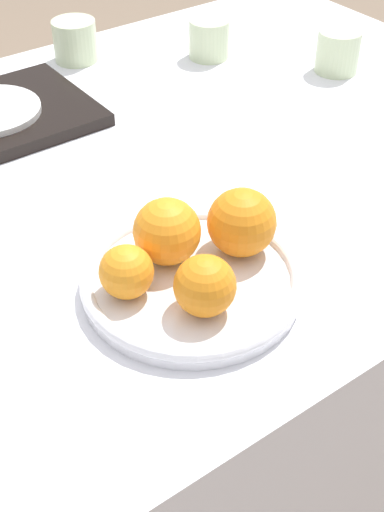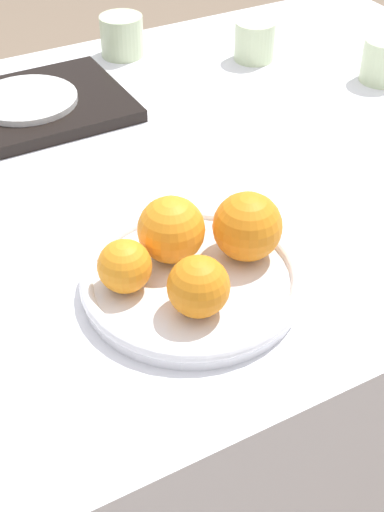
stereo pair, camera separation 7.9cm
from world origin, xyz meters
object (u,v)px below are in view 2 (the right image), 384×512
cup_0 (384,60)px  fruit_platter (192,281)px  orange_1 (247,227)px  orange_2 (171,230)px  orange_0 (199,287)px  cup_1 (122,36)px  side_plate (27,99)px  orange_3 (125,266)px  cup_2 (255,41)px  serving_tray (28,108)px

cup_0 → fruit_platter: bearing=-149.9°
orange_1 → orange_2: 0.09m
orange_0 → orange_2: orange_2 is taller
fruit_platter → cup_0: size_ratio=3.38×
cup_1 → orange_1: bearing=-101.2°
orange_0 → orange_2: size_ratio=0.86×
orange_0 → side_plate: orange_0 is taller
orange_3 → cup_2: 0.68m
orange_0 → cup_2: bearing=52.4°
orange_3 → serving_tray: 0.48m
orange_3 → cup_0: size_ratio=0.80×
cup_2 → orange_1: bearing=-123.6°
fruit_platter → cup_2: bearing=51.0°
orange_0 → serving_tray: orange_0 is taller
cup_2 → fruit_platter: bearing=-129.0°
orange_3 → cup_2: bearing=45.1°
orange_1 → side_plate: bearing=102.0°
orange_1 → side_plate: orange_1 is taller
orange_0 → orange_1: 0.11m
serving_tray → fruit_platter: bearing=-86.9°
side_plate → cup_2: 0.43m
orange_0 → orange_3: bearing=126.5°
cup_2 → orange_3: bearing=-134.9°
serving_tray → orange_3: bearing=-95.4°
orange_3 → cup_2: size_ratio=0.83×
cup_1 → orange_0: bearing=-107.9°
fruit_platter → side_plate: side_plate is taller
orange_3 → side_plate: 0.48m
orange_2 → serving_tray: 0.46m
fruit_platter → orange_2: orange_2 is taller
side_plate → fruit_platter: bearing=-86.9°
orange_1 → cup_1: size_ratio=1.04×
orange_1 → side_plate: size_ratio=0.50×
orange_0 → cup_2: (0.43, 0.55, -0.02)m
orange_0 → orange_2: (0.02, 0.10, 0.01)m
cup_1 → cup_2: (0.20, -0.13, -0.00)m
cup_1 → cup_2: size_ratio=1.08×
orange_0 → orange_3: 0.09m
cup_0 → cup_1: (-0.35, 0.31, -0.00)m
cup_0 → cup_2: cup_0 is taller
side_plate → cup_0: (0.58, -0.18, 0.01)m
side_plate → cup_1: size_ratio=2.06×
fruit_platter → cup_2: cup_2 is taller
serving_tray → side_plate: side_plate is taller
side_plate → orange_0: bearing=-89.2°
orange_0 → orange_3: (-0.05, 0.07, -0.00)m
orange_2 → cup_0: size_ratio=1.04×
orange_0 → fruit_platter: bearing=68.6°
orange_0 → cup_0: orange_0 is taller
cup_0 → cup_1: bearing=138.1°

